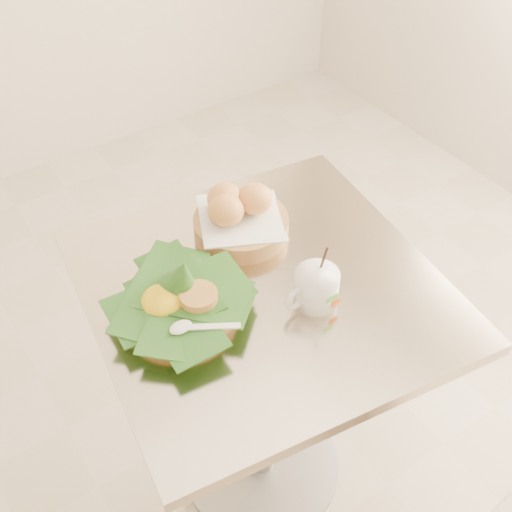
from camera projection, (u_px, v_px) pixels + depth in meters
floor at (208, 508)px, 1.75m from camera, size 3.60×3.60×0.00m
cafe_table at (263, 351)px, 1.47m from camera, size 0.79×0.79×0.75m
rice_basket at (179, 298)px, 1.25m from camera, size 0.28×0.28×0.14m
bread_basket at (239, 217)px, 1.41m from camera, size 0.24×0.24×0.11m
coffee_mug at (316, 287)px, 1.26m from camera, size 0.12×0.09×0.15m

